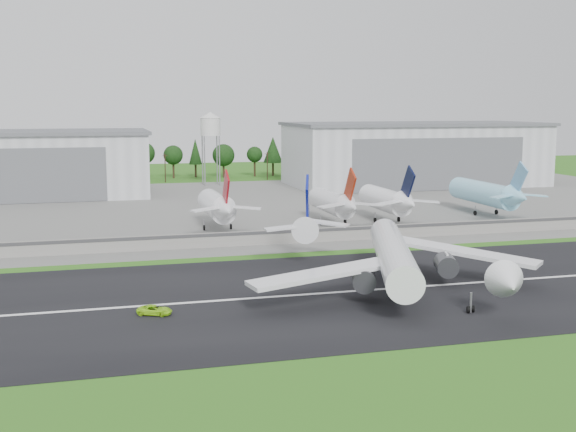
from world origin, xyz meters
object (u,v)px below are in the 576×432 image
object	(u,v)px
main_airliner	(395,262)
parked_jet_navy	(389,200)
parked_jet_skyblue	(489,194)
ground_vehicle	(155,310)
parked_jet_red_b	(335,203)
parked_jet_red_a	(218,206)

from	to	relation	value
main_airliner	parked_jet_navy	distance (m)	72.39
parked_jet_skyblue	ground_vehicle	bearing A→B (deg)	-143.11
parked_jet_red_b	parked_jet_skyblue	bearing A→B (deg)	5.88
ground_vehicle	parked_jet_navy	bearing A→B (deg)	-20.49
main_airliner	parked_jet_skyblue	world-z (taller)	main_airliner
parked_jet_red_b	parked_jet_navy	distance (m)	15.70
parked_jet_red_b	ground_vehicle	bearing A→B (deg)	-126.65
main_airliner	parked_jet_red_b	size ratio (longest dim) A/B	1.84
main_airliner	parked_jet_red_b	xyz separation A→B (m)	(11.66, 66.98, 1.29)
parked_jet_skyblue	main_airliner	bearing A→B (deg)	-130.15
parked_jet_red_b	parked_jet_skyblue	distance (m)	49.36
parked_jet_navy	parked_jet_skyblue	bearing A→B (deg)	8.56
ground_vehicle	parked_jet_skyblue	bearing A→B (deg)	-29.72
parked_jet_red_a	parked_jet_skyblue	xyz separation A→B (m)	(80.57, 5.03, 0.16)
parked_jet_navy	parked_jet_red_b	bearing A→B (deg)	-179.90
parked_jet_red_b	parked_jet_red_a	bearing A→B (deg)	179.94
main_airliner	ground_vehicle	world-z (taller)	main_airliner
ground_vehicle	parked_jet_red_a	bearing A→B (deg)	6.34
ground_vehicle	parked_jet_skyblue	xyz separation A→B (m)	(102.67, 77.06, 5.74)
main_airliner	ground_vehicle	bearing A→B (deg)	25.49
ground_vehicle	parked_jet_red_b	bearing A→B (deg)	-13.26
parked_jet_skyblue	parked_jet_red_b	bearing A→B (deg)	-174.12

